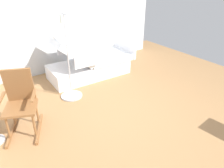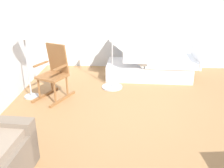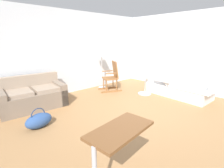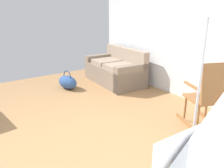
% 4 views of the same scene
% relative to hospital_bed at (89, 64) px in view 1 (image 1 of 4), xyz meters
% --- Properties ---
extents(ground_plane, '(6.94, 6.94, 0.00)m').
position_rel_hospital_bed_xyz_m(ground_plane, '(-2.00, 0.14, -0.32)').
color(ground_plane, '#9E7247').
extents(side_wall, '(0.10, 5.30, 2.70)m').
position_rel_hospital_bed_xyz_m(side_wall, '(0.83, 0.14, 1.03)').
color(side_wall, silver).
rests_on(side_wall, ground).
extents(hospital_bed, '(1.06, 2.09, 1.18)m').
position_rel_hospital_bed_xyz_m(hospital_bed, '(0.00, 0.00, 0.00)').
color(hospital_bed, silver).
rests_on(hospital_bed, ground).
extents(rocking_chair, '(0.89, 0.74, 1.05)m').
position_rel_hospital_bed_xyz_m(rocking_chair, '(-1.19, 1.91, 0.19)').
color(rocking_chair, brown).
rests_on(rocking_chair, ground).
extents(iv_pole, '(0.44, 0.44, 1.69)m').
position_rel_hospital_bed_xyz_m(iv_pole, '(-0.68, 0.83, -0.07)').
color(iv_pole, '#B2B5BA').
rests_on(iv_pole, ground).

